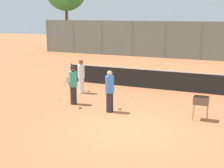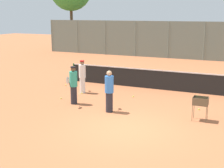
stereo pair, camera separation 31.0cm
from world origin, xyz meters
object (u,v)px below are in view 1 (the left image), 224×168
at_px(player_red_cap, 81,76).
at_px(parked_car, 125,46).
at_px(tennis_net, 168,80).
at_px(player_white_outfit, 110,91).
at_px(player_yellow_shirt, 73,85).
at_px(ball_cart, 201,102).

relative_size(player_red_cap, parked_car, 0.40).
relative_size(tennis_net, player_white_outfit, 6.79).
distance_m(player_red_cap, player_yellow_shirt, 2.01).
bearing_deg(tennis_net, player_yellow_shirt, -128.45).
bearing_deg(player_red_cap, ball_cart, -150.52).
bearing_deg(player_yellow_shirt, parked_car, -170.63).
bearing_deg(player_red_cap, player_yellow_shirt, 154.55).
height_order(tennis_net, player_yellow_shirt, player_yellow_shirt).
height_order(player_red_cap, ball_cart, player_red_cap).
xyz_separation_m(player_white_outfit, parked_car, (-6.42, 18.92, -0.23)).
distance_m(ball_cart, parked_car, 21.02).
distance_m(player_red_cap, ball_cart, 6.45).
relative_size(tennis_net, ball_cart, 12.79).
distance_m(player_yellow_shirt, parked_car, 19.06).
xyz_separation_m(player_white_outfit, player_red_cap, (-2.57, 2.31, -0.02)).
xyz_separation_m(tennis_net, parked_car, (-7.83, 14.31, 0.10)).
distance_m(player_yellow_shirt, ball_cart, 5.55).
bearing_deg(player_red_cap, parked_car, -30.60).
height_order(ball_cart, parked_car, parked_car).
xyz_separation_m(tennis_net, ball_cart, (2.20, -4.17, 0.14)).
bearing_deg(player_yellow_shirt, tennis_net, 137.32).
distance_m(tennis_net, ball_cart, 4.72).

